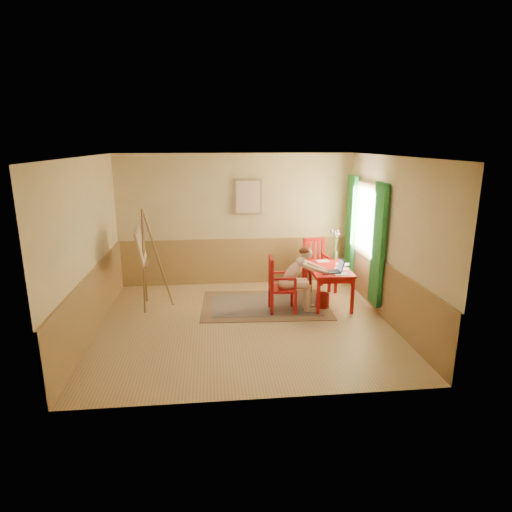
{
  "coord_description": "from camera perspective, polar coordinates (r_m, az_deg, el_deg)",
  "views": [
    {
      "loc": [
        -0.52,
        -6.82,
        3.02
      ],
      "look_at": [
        0.25,
        0.55,
        1.05
      ],
      "focal_mm": 30.18,
      "sensor_mm": 36.0,
      "label": 1
    }
  ],
  "objects": [
    {
      "name": "papers",
      "position": [
        8.32,
        10.67,
        -1.39
      ],
      "size": [
        0.61,
        1.06,
        0.0
      ],
      "color": "white",
      "rests_on": "table"
    },
    {
      "name": "wainscot",
      "position": [
        8.04,
        -1.96,
        -3.39
      ],
      "size": [
        5.0,
        4.5,
        1.0
      ],
      "color": "#AE864E",
      "rests_on": "room"
    },
    {
      "name": "wastebasket",
      "position": [
        8.21,
        8.79,
        -5.85
      ],
      "size": [
        0.28,
        0.28,
        0.27
      ],
      "primitive_type": "cylinder",
      "rotation": [
        0.0,
        0.0,
        0.12
      ],
      "color": "#A11E19",
      "rests_on": "room"
    },
    {
      "name": "table",
      "position": [
        8.28,
        9.56,
        -2.11
      ],
      "size": [
        0.74,
        1.21,
        0.72
      ],
      "color": "#B51413",
      "rests_on": "room"
    },
    {
      "name": "rug",
      "position": [
        8.27,
        1.26,
        -6.47
      ],
      "size": [
        2.48,
        1.73,
        0.02
      ],
      "color": "#8C7251",
      "rests_on": "room"
    },
    {
      "name": "easel",
      "position": [
        8.13,
        -14.78,
        0.79
      ],
      "size": [
        0.65,
        0.83,
        1.87
      ],
      "color": "olive",
      "rests_on": "room"
    },
    {
      "name": "wall_portrait",
      "position": [
        9.12,
        -1.08,
        7.84
      ],
      "size": [
        0.6,
        0.05,
        0.76
      ],
      "color": "#997C53",
      "rests_on": "room"
    },
    {
      "name": "figure",
      "position": [
        7.82,
        5.52,
        -2.66
      ],
      "size": [
        0.9,
        0.39,
        1.22
      ],
      "color": "beige",
      "rests_on": "room"
    },
    {
      "name": "chair_left",
      "position": [
        7.81,
        3.15,
        -3.84
      ],
      "size": [
        0.49,
        0.47,
        1.03
      ],
      "color": "#B51413",
      "rests_on": "room"
    },
    {
      "name": "room",
      "position": [
        7.03,
        -1.57,
        1.56
      ],
      "size": [
        5.04,
        4.54,
        2.84
      ],
      "color": "tan",
      "rests_on": "ground"
    },
    {
      "name": "laptop",
      "position": [
        7.96,
        10.27,
        -1.79
      ],
      "size": [
        0.42,
        0.27,
        0.24
      ],
      "color": "#1E2338",
      "rests_on": "table"
    },
    {
      "name": "vase",
      "position": [
        8.8,
        10.44,
        1.35
      ],
      "size": [
        0.2,
        0.3,
        0.6
      ],
      "color": "#3F724C",
      "rests_on": "table"
    },
    {
      "name": "window",
      "position": [
        8.61,
        14.14,
        3.22
      ],
      "size": [
        0.12,
        2.01,
        2.2
      ],
      "color": "white",
      "rests_on": "room"
    },
    {
      "name": "chair_back",
      "position": [
        9.1,
        7.92,
        -1.11
      ],
      "size": [
        0.52,
        0.54,
        1.07
      ],
      "color": "#B51413",
      "rests_on": "room"
    }
  ]
}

